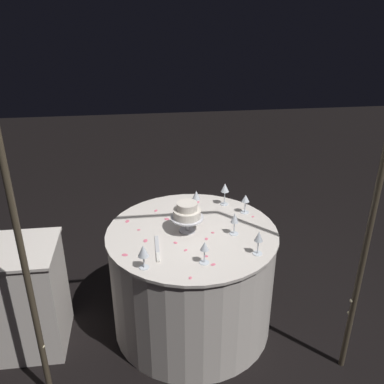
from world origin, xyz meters
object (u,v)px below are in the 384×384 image
wine_glass_1 (143,252)px  wine_glass_4 (196,196)px  wine_glass_2 (245,200)px  cake_knife (158,250)px  decorative_arch (205,149)px  wine_glass_6 (225,189)px  main_table (192,280)px  wine_glass_0 (235,219)px  wine_glass_5 (205,248)px  tiered_cake (187,213)px  wine_glass_3 (259,238)px  side_table (27,297)px

wine_glass_1 → wine_glass_4: wine_glass_4 is taller
wine_glass_2 → cake_knife: (0.66, 0.42, -0.10)m
decorative_arch → wine_glass_2: decorative_arch is taller
decorative_arch → wine_glass_6: 1.12m
decorative_arch → wine_glass_6: bearing=-108.5°
main_table → wine_glass_0: bearing=166.9°
main_table → wine_glass_5: bearing=94.6°
cake_knife → wine_glass_0: bearing=-165.1°
tiered_cake → wine_glass_3: 0.51m
wine_glass_3 → wine_glass_6: (0.08, -0.68, 0.02)m
side_table → wine_glass_5: wine_glass_5 is taller
wine_glass_0 → wine_glass_4: 0.39m
decorative_arch → wine_glass_1: bearing=-23.3°
main_table → wine_glass_1: bearing=48.5°
wine_glass_1 → wine_glass_5: size_ratio=1.05×
wine_glass_2 → wine_glass_1: bearing=38.5°
cake_knife → wine_glass_5: bearing=148.7°
tiered_cake → wine_glass_0: (-0.30, 0.08, -0.03)m
tiered_cake → wine_glass_0: bearing=166.0°
wine_glass_5 → wine_glass_6: bearing=-109.7°
wine_glass_0 → wine_glass_4: bearing=-57.3°
wine_glass_1 → tiered_cake: bearing=-127.8°
tiered_cake → wine_glass_5: (-0.06, 0.38, -0.03)m
side_table → wine_glass_6: wine_glass_6 is taller
cake_knife → tiered_cake: bearing=-134.6°
wine_glass_3 → wine_glass_6: 0.68m
wine_glass_2 → cake_knife: wine_glass_2 is taller
wine_glass_2 → wine_glass_4: wine_glass_4 is taller
main_table → cake_knife: (0.24, 0.20, 0.40)m
tiered_cake → wine_glass_0: tiered_cake is taller
wine_glass_0 → wine_glass_5: 0.39m
wine_glass_4 → tiered_cake: bearing=69.6°
decorative_arch → side_table: size_ratio=3.15×
side_table → wine_glass_3: wine_glass_3 is taller
decorative_arch → side_table: decorative_arch is taller
main_table → cake_knife: 0.51m
wine_glass_5 → wine_glass_3: bearing=-170.9°
main_table → wine_glass_5: 0.62m
main_table → wine_glass_2: bearing=-152.1°
wine_glass_2 → cake_knife: size_ratio=0.48×
wine_glass_3 → wine_glass_6: bearing=-83.6°
wine_glass_3 → wine_glass_5: 0.34m
tiered_cake → wine_glass_1: size_ratio=1.43×
wine_glass_2 → wine_glass_6: 0.19m
decorative_arch → tiered_cake: bearing=-86.7°
wine_glass_0 → wine_glass_3: wine_glass_3 is taller
tiered_cake → wine_glass_0: 0.32m
wine_glass_1 → wine_glass_6: (-0.62, -0.74, 0.02)m
decorative_arch → wine_glass_0: size_ratio=15.72×
main_table → wine_glass_5: size_ratio=7.95×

